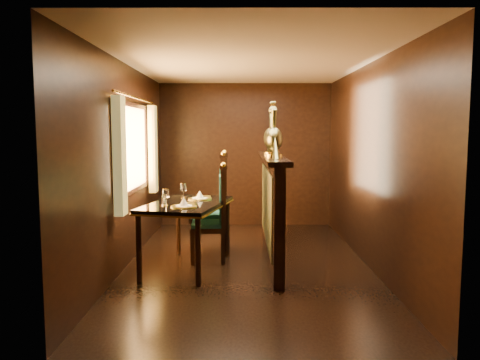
{
  "coord_description": "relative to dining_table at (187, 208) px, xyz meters",
  "views": [
    {
      "loc": [
        -0.08,
        -5.76,
        1.67
      ],
      "look_at": [
        -0.09,
        0.16,
        1.05
      ],
      "focal_mm": 35.0,
      "sensor_mm": 36.0,
      "label": 1
    }
  ],
  "objects": [
    {
      "name": "ground",
      "position": [
        0.74,
        0.16,
        -0.74
      ],
      "size": [
        5.0,
        5.0,
        0.0
      ],
      "primitive_type": "plane",
      "color": "black",
      "rests_on": "ground"
    },
    {
      "name": "room_shell",
      "position": [
        0.65,
        0.18,
        0.84
      ],
      "size": [
        3.04,
        5.04,
        2.52
      ],
      "color": "black",
      "rests_on": "ground"
    },
    {
      "name": "partition",
      "position": [
        1.06,
        0.46,
        -0.02
      ],
      "size": [
        0.26,
        2.7,
        1.36
      ],
      "color": "black",
      "rests_on": "ground"
    },
    {
      "name": "dining_table",
      "position": [
        0.0,
        0.0,
        0.0
      ],
      "size": [
        1.12,
        1.52,
        1.01
      ],
      "rotation": [
        0.0,
        0.0,
        -0.23
      ],
      "color": "black",
      "rests_on": "ground"
    },
    {
      "name": "chair_left",
      "position": [
        0.36,
        0.31,
        -0.07
      ],
      "size": [
        0.48,
        0.52,
        1.29
      ],
      "rotation": [
        0.0,
        0.0,
        0.05
      ],
      "color": "black",
      "rests_on": "ground"
    },
    {
      "name": "chair_right",
      "position": [
        0.34,
        0.74,
        -0.0
      ],
      "size": [
        0.51,
        0.56,
        1.41
      ],
      "rotation": [
        0.0,
        0.0,
        0.01
      ],
      "color": "black",
      "rests_on": "ground"
    },
    {
      "name": "peacock_left",
      "position": [
        1.06,
        0.07,
        0.96
      ],
      "size": [
        0.21,
        0.57,
        0.68
      ],
      "primitive_type": null,
      "color": "#1A4E39",
      "rests_on": "partition"
    },
    {
      "name": "peacock_right",
      "position": [
        1.06,
        0.6,
        0.96
      ],
      "size": [
        0.22,
        0.57,
        0.68
      ],
      "primitive_type": null,
      "color": "#1A4E39",
      "rests_on": "partition"
    }
  ]
}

